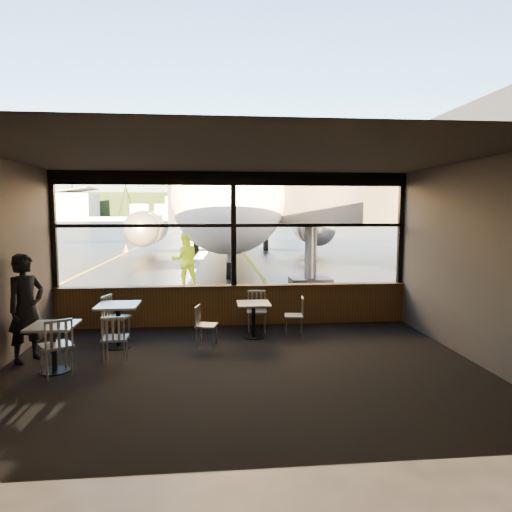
{
  "coord_description": "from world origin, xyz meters",
  "views": [
    {
      "loc": [
        -0.5,
        -10.37,
        2.59
      ],
      "look_at": [
        0.61,
        1.0,
        1.5
      ],
      "focal_mm": 32.0,
      "sensor_mm": 36.0,
      "label": 1
    }
  ],
  "objects": [
    {
      "name": "wall_right",
      "position": [
        4.0,
        -3.0,
        1.75
      ],
      "size": [
        0.04,
        6.0,
        3.5
      ],
      "primitive_type": "cube",
      "color": "#504740",
      "rests_on": "ground"
    },
    {
      "name": "chair_mid_w",
      "position": [
        -2.43,
        -1.11,
        0.47
      ],
      "size": [
        0.64,
        0.64,
        0.94
      ],
      "primitive_type": null,
      "rotation": [
        0.0,
        0.0,
        -1.88
      ],
      "color": "#A9A498",
      "rests_on": "carpet_floor"
    },
    {
      "name": "fuel_tank_b",
      "position": [
        -20.0,
        182.0,
        3.0
      ],
      "size": [
        8.0,
        8.0,
        6.0
      ],
      "primitive_type": "cylinder",
      "color": "silver",
      "rests_on": "ground_plane"
    },
    {
      "name": "hangar_left",
      "position": [
        -70.0,
        180.0,
        5.5
      ],
      "size": [
        45.0,
        18.0,
        11.0
      ],
      "primitive_type": null,
      "color": "silver",
      "rests_on": "ground_plane"
    },
    {
      "name": "cone_nose",
      "position": [
        0.33,
        8.07,
        0.24
      ],
      "size": [
        0.35,
        0.35,
        0.49
      ],
      "primitive_type": "cone",
      "color": "orange",
      "rests_on": "ground_plane"
    },
    {
      "name": "ground_plane",
      "position": [
        0.0,
        120.0,
        0.0
      ],
      "size": [
        520.0,
        520.0,
        0.0
      ],
      "primitive_type": "plane",
      "color": "black",
      "rests_on": "ground"
    },
    {
      "name": "passenger",
      "position": [
        -3.7,
        -2.28,
        0.95
      ],
      "size": [
        0.76,
        0.83,
        1.89
      ],
      "primitive_type": "imported",
      "rotation": [
        0.0,
        0.0,
        0.99
      ],
      "color": "black",
      "rests_on": "carpet_floor"
    },
    {
      "name": "jet_bridge",
      "position": [
        3.6,
        5.5,
        2.27
      ],
      "size": [
        8.52,
        10.42,
        4.55
      ],
      "primitive_type": null,
      "color": "#2F2F32",
      "rests_on": "ground_plane"
    },
    {
      "name": "cafe_table_mid",
      "position": [
        -2.3,
        -1.58,
        0.42
      ],
      "size": [
        0.77,
        0.77,
        0.85
      ],
      "primitive_type": null,
      "color": "#ABA59D",
      "rests_on": "carpet_floor"
    },
    {
      "name": "chair_left_s",
      "position": [
        -2.98,
        -3.03,
        0.48
      ],
      "size": [
        0.72,
        0.72,
        0.95
      ],
      "primitive_type": null,
      "rotation": [
        0.0,
        0.0,
        0.56
      ],
      "color": "beige",
      "rests_on": "carpet_floor"
    },
    {
      "name": "treeline",
      "position": [
        0.0,
        210.0,
        6.0
      ],
      "size": [
        360.0,
        3.0,
        12.0
      ],
      "primitive_type": "cube",
      "color": "black",
      "rests_on": "ground_plane"
    },
    {
      "name": "window_sill",
      "position": [
        0.0,
        0.0,
        0.45
      ],
      "size": [
        8.0,
        0.28,
        0.9
      ],
      "primitive_type": "cube",
      "color": "#56391A",
      "rests_on": "ground"
    },
    {
      "name": "chair_near_w",
      "position": [
        -0.61,
        -1.66,
        0.4
      ],
      "size": [
        0.53,
        0.53,
        0.81
      ],
      "primitive_type": null,
      "rotation": [
        0.0,
        0.0,
        -1.81
      ],
      "color": "#B4AFA2",
      "rests_on": "carpet_floor"
    },
    {
      "name": "wall_back",
      "position": [
        0.0,
        -6.0,
        1.75
      ],
      "size": [
        8.0,
        0.04,
        3.5
      ],
      "primitive_type": "cube",
      "color": "#504740",
      "rests_on": "ground"
    },
    {
      "name": "cafe_table_left",
      "position": [
        -3.06,
        -2.87,
        0.39
      ],
      "size": [
        0.72,
        0.72,
        0.79
      ],
      "primitive_type": null,
      "color": "#9D9990",
      "rests_on": "carpet_floor"
    },
    {
      "name": "ground_crew",
      "position": [
        -1.42,
        5.33,
        0.97
      ],
      "size": [
        1.07,
        0.92,
        1.93
      ],
      "primitive_type": "imported",
      "rotation": [
        0.0,
        0.0,
        3.36
      ],
      "color": "#BFF219",
      "rests_on": "ground_plane"
    },
    {
      "name": "cone_wing",
      "position": [
        -6.12,
        20.27,
        0.25
      ],
      "size": [
        0.36,
        0.36,
        0.5
      ],
      "primitive_type": "cone",
      "color": "#FF4F08",
      "rests_on": "ground_plane"
    },
    {
      "name": "carpet_floor",
      "position": [
        0.0,
        -3.0,
        0.01
      ],
      "size": [
        8.0,
        6.0,
        0.01
      ],
      "primitive_type": "cube",
      "color": "black",
      "rests_on": "ground"
    },
    {
      "name": "mullion_centre",
      "position": [
        0.0,
        0.0,
        2.2
      ],
      "size": [
        0.12,
        0.12,
        2.6
      ],
      "primitive_type": "cube",
      "color": "black",
      "rests_on": "ground"
    },
    {
      "name": "cafe_table_near",
      "position": [
        0.35,
        -1.15,
        0.37
      ],
      "size": [
        0.67,
        0.67,
        0.74
      ],
      "primitive_type": null,
      "color": "#9A978E",
      "rests_on": "carpet_floor"
    },
    {
      "name": "ceiling",
      "position": [
        0.0,
        -3.0,
        3.5
      ],
      "size": [
        8.0,
        6.0,
        0.04
      ],
      "primitive_type": "cube",
      "color": "#38332D",
      "rests_on": "ground"
    },
    {
      "name": "fuel_tank_a",
      "position": [
        -30.0,
        182.0,
        3.0
      ],
      "size": [
        8.0,
        8.0,
        6.0
      ],
      "primitive_type": "cylinder",
      "color": "silver",
      "rests_on": "ground_plane"
    },
    {
      "name": "chair_mid_s",
      "position": [
        -2.16,
        -2.52,
        0.43
      ],
      "size": [
        0.49,
        0.49,
        0.87
      ],
      "primitive_type": null,
      "rotation": [
        0.0,
        0.0,
        0.04
      ],
      "color": "#BBB5A9",
      "rests_on": "carpet_floor"
    },
    {
      "name": "chair_near_n",
      "position": [
        0.46,
        -0.69,
        0.45
      ],
      "size": [
        0.53,
        0.53,
        0.9
      ],
      "primitive_type": null,
      "rotation": [
        0.0,
        0.0,
        3.06
      ],
      "color": "#AEA89D",
      "rests_on": "carpet_floor"
    },
    {
      "name": "window_header",
      "position": [
        0.0,
        0.0,
        3.35
      ],
      "size": [
        8.0,
        0.18,
        0.3
      ],
      "primitive_type": "cube",
      "color": "black",
      "rests_on": "ground"
    },
    {
      "name": "mullion_left",
      "position": [
        -3.95,
        0.0,
        2.2
      ],
      "size": [
        0.12,
        0.12,
        2.6
      ],
      "primitive_type": "cube",
      "color": "black",
      "rests_on": "ground"
    },
    {
      "name": "fuel_tank_c",
      "position": [
        -10.0,
        182.0,
        3.0
      ],
      "size": [
        8.0,
        8.0,
        6.0
      ],
      "primitive_type": "cylinder",
      "color": "silver",
      "rests_on": "ground_plane"
    },
    {
      "name": "window_transom",
      "position": [
        0.0,
        0.0,
        2.3
      ],
      "size": [
        8.0,
        0.1,
        0.08
      ],
      "primitive_type": "cube",
      "color": "black",
      "rests_on": "ground"
    },
    {
      "name": "hangar_right",
      "position": [
        60.0,
        178.0,
        6.0
      ],
      "size": [
        50.0,
        20.0,
        12.0
      ],
      "primitive_type": null,
      "color": "silver",
      "rests_on": "ground_plane"
    },
    {
      "name": "chair_near_e",
      "position": [
        1.22,
        -1.03,
        0.41
      ],
      "size": [
        0.51,
        0.51,
        0.82
      ],
      "primitive_type": null,
      "rotation": [
        0.0,
        0.0,
        1.42
      ],
      "color": "#B2ACA1",
      "rests_on": "carpet_floor"
    },
    {
      "name": "airliner",
      "position": [
        0.79,
        19.83,
        5.69
      ],
      "size": [
        32.83,
        38.73,
        11.39
      ],
      "primitive_type": null,
      "rotation": [
        0.0,
        0.0,
        -0.05
      ],
      "color": "white",
      "rests_on": "ground_plane"
    },
    {
      "name": "mullion_right",
      "position": [
        3.95,
        0.0,
        2.2
      ],
      "size": [
        0.12,
        0.12,
        2.6
      ],
      "primitive_type": "cube",
      "color": "black",
      "rests_on": "ground"
    },
    {
      "name": "hangar_mid",
      "position": [
        0.0,
        185.0,
        5.0
      ],
      "size": [
        38.0,
        15.0,
        10.0
      ],
      "primitive_type": null,
      "color": "silver",
      "rests_on": "ground_plane"
    }
  ]
}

